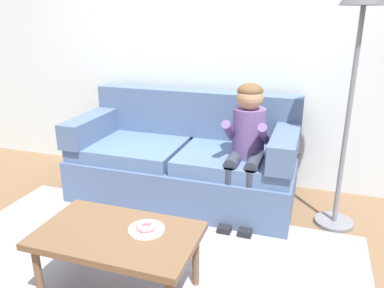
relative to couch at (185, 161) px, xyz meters
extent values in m
plane|color=brown|center=(0.08, -0.85, -0.34)|extent=(10.00, 10.00, 0.00)
cube|color=silver|center=(0.08, 0.55, 1.06)|extent=(8.00, 0.10, 2.80)
cube|color=#9993A3|center=(0.08, -1.10, -0.33)|extent=(2.92, 1.64, 0.01)
cube|color=slate|center=(0.00, -0.05, -0.15)|extent=(1.96, 0.90, 0.38)
cube|color=slate|center=(-0.49, -0.10, 0.10)|extent=(0.94, 0.74, 0.12)
cube|color=slate|center=(0.49, -0.10, 0.10)|extent=(0.94, 0.74, 0.12)
cube|color=slate|center=(0.00, 0.30, 0.37)|extent=(1.96, 0.20, 0.43)
cube|color=slate|center=(-0.88, -0.05, 0.27)|extent=(0.20, 0.90, 0.22)
cube|color=slate|center=(0.88, -0.05, 0.27)|extent=(0.20, 0.90, 0.22)
cube|color=brown|center=(0.08, -1.38, 0.06)|extent=(0.92, 0.55, 0.04)
cylinder|color=brown|center=(-0.32, -1.60, -0.15)|extent=(0.04, 0.04, 0.38)
cylinder|color=brown|center=(-0.32, -1.17, -0.15)|extent=(0.04, 0.04, 0.38)
cylinder|color=brown|center=(0.48, -1.17, -0.15)|extent=(0.04, 0.04, 0.38)
cylinder|color=#664C84|center=(0.59, -0.13, 0.36)|extent=(0.26, 0.26, 0.40)
sphere|color=tan|center=(0.59, -0.15, 0.66)|extent=(0.21, 0.21, 0.21)
ellipsoid|color=brown|center=(0.59, -0.15, 0.70)|extent=(0.20, 0.20, 0.12)
cylinder|color=#333847|center=(0.51, -0.28, 0.17)|extent=(0.11, 0.30, 0.11)
cylinder|color=#333847|center=(0.51, -0.43, -0.06)|extent=(0.09, 0.09, 0.44)
cube|color=black|center=(0.51, -0.48, -0.31)|extent=(0.10, 0.20, 0.06)
cylinder|color=#664C84|center=(0.45, -0.23, 0.39)|extent=(0.07, 0.29, 0.23)
cylinder|color=#333847|center=(0.67, -0.28, 0.17)|extent=(0.11, 0.30, 0.11)
cylinder|color=#333847|center=(0.67, -0.43, -0.06)|extent=(0.09, 0.09, 0.44)
cube|color=black|center=(0.67, -0.48, -0.31)|extent=(0.10, 0.20, 0.06)
cylinder|color=#664C84|center=(0.73, -0.23, 0.39)|extent=(0.07, 0.29, 0.23)
cylinder|color=white|center=(0.23, -1.31, 0.09)|extent=(0.21, 0.21, 0.01)
torus|color=pink|center=(0.23, -1.31, 0.12)|extent=(0.17, 0.17, 0.04)
cube|color=red|center=(-0.47, -0.70, -0.32)|extent=(0.16, 0.09, 0.05)
cylinder|color=red|center=(-0.55, -0.70, -0.32)|extent=(0.06, 0.06, 0.05)
cylinder|color=red|center=(-0.38, -0.70, -0.32)|extent=(0.06, 0.06, 0.05)
cylinder|color=slate|center=(1.31, -0.12, -0.33)|extent=(0.30, 0.30, 0.03)
cylinder|color=slate|center=(1.31, -0.12, 0.53)|extent=(0.04, 0.04, 1.68)
camera|label=1|loc=(1.08, -3.04, 1.26)|focal=35.55mm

